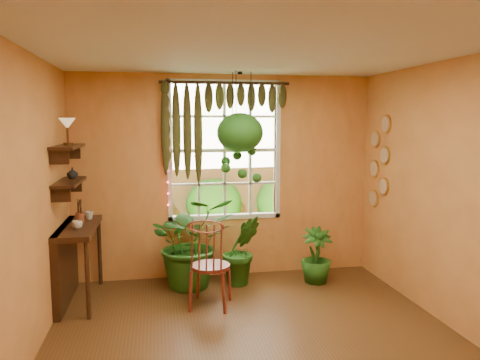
% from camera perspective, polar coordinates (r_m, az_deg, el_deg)
% --- Properties ---
extents(floor, '(4.50, 4.50, 0.00)m').
position_cam_1_polar(floor, '(4.51, 2.70, -20.30)').
color(floor, '#553618').
rests_on(floor, ground).
extents(ceiling, '(4.50, 4.50, 0.00)m').
position_cam_1_polar(ceiling, '(4.06, 2.93, 15.96)').
color(ceiling, silver).
rests_on(ceiling, wall_back).
extents(wall_back, '(4.00, 0.00, 4.00)m').
position_cam_1_polar(wall_back, '(6.26, -1.85, 0.41)').
color(wall_back, '#E8984F').
rests_on(wall_back, floor).
extents(wall_left, '(0.00, 4.50, 4.50)m').
position_cam_1_polar(wall_left, '(4.11, -25.52, -3.73)').
color(wall_left, '#E8984F').
rests_on(wall_left, floor).
extents(wall_right, '(0.00, 4.50, 4.50)m').
position_cam_1_polar(wall_right, '(4.92, 26.15, -2.11)').
color(wall_right, '#E8984F').
rests_on(wall_right, floor).
extents(window, '(1.52, 0.10, 1.86)m').
position_cam_1_polar(window, '(6.26, -1.91, 3.63)').
color(window, white).
rests_on(window, wall_back).
extents(valance_vine, '(1.70, 0.12, 1.10)m').
position_cam_1_polar(valance_vine, '(6.12, -2.56, 8.95)').
color(valance_vine, '#351D0E').
rests_on(valance_vine, window).
extents(string_lights, '(0.03, 0.03, 1.54)m').
position_cam_1_polar(string_lights, '(6.10, -8.88, 3.93)').
color(string_lights, '#FF2633').
rests_on(string_lights, window).
extents(wall_plates, '(0.04, 0.32, 1.10)m').
position_cam_1_polar(wall_plates, '(6.40, 16.59, 2.07)').
color(wall_plates, beige).
rests_on(wall_plates, wall_right).
extents(counter_ledge, '(0.40, 1.20, 0.90)m').
position_cam_1_polar(counter_ledge, '(5.79, -20.06, -8.60)').
color(counter_ledge, '#351D0E').
rests_on(counter_ledge, floor).
extents(shelf_lower, '(0.25, 0.90, 0.04)m').
position_cam_1_polar(shelf_lower, '(5.63, -20.08, -0.24)').
color(shelf_lower, '#351D0E').
rests_on(shelf_lower, wall_left).
extents(shelf_upper, '(0.25, 0.90, 0.04)m').
position_cam_1_polar(shelf_upper, '(5.59, -20.25, 3.83)').
color(shelf_upper, '#351D0E').
rests_on(shelf_upper, wall_left).
extents(backyard, '(14.00, 10.00, 12.00)m').
position_cam_1_polar(backyard, '(10.87, -4.19, 2.83)').
color(backyard, '#275919').
rests_on(backyard, ground).
extents(windsor_chair, '(0.56, 0.58, 1.19)m').
position_cam_1_polar(windsor_chair, '(5.36, -3.70, -11.79)').
color(windsor_chair, maroon).
rests_on(windsor_chair, floor).
extents(potted_plant_left, '(1.19, 1.07, 1.16)m').
position_cam_1_polar(potted_plant_left, '(5.96, -5.90, -7.48)').
color(potted_plant_left, '#204F15').
rests_on(potted_plant_left, floor).
extents(potted_plant_mid, '(0.54, 0.46, 0.90)m').
position_cam_1_polar(potted_plant_mid, '(6.05, 0.17, -8.53)').
color(potted_plant_mid, '#204F15').
rests_on(potted_plant_mid, floor).
extents(potted_plant_right, '(0.42, 0.42, 0.72)m').
position_cam_1_polar(potted_plant_right, '(6.22, 9.29, -9.05)').
color(potted_plant_right, '#204F15').
rests_on(potted_plant_right, floor).
extents(hanging_basket, '(0.59, 0.59, 1.41)m').
position_cam_1_polar(hanging_basket, '(5.92, -0.01, 5.15)').
color(hanging_basket, black).
rests_on(hanging_basket, ceiling).
extents(cup_a, '(0.12, 0.12, 0.09)m').
position_cam_1_polar(cup_a, '(5.50, -19.23, -5.17)').
color(cup_a, silver).
rests_on(cup_a, counter_ledge).
extents(cup_b, '(0.12, 0.12, 0.09)m').
position_cam_1_polar(cup_b, '(5.99, -17.91, -4.12)').
color(cup_b, beige).
rests_on(cup_b, counter_ledge).
extents(brush_jar, '(0.10, 0.10, 0.36)m').
position_cam_1_polar(brush_jar, '(5.80, -18.97, -3.59)').
color(brush_jar, brown).
rests_on(brush_jar, counter_ledge).
extents(shelf_vase, '(0.13, 0.13, 0.13)m').
position_cam_1_polar(shelf_vase, '(5.80, -19.75, 0.81)').
color(shelf_vase, '#B2AD99').
rests_on(shelf_vase, shelf_lower).
extents(tiffany_lamp, '(0.18, 0.18, 0.30)m').
position_cam_1_polar(tiffany_lamp, '(5.52, -20.31, 6.29)').
color(tiffany_lamp, '#522E17').
rests_on(tiffany_lamp, shelf_upper).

